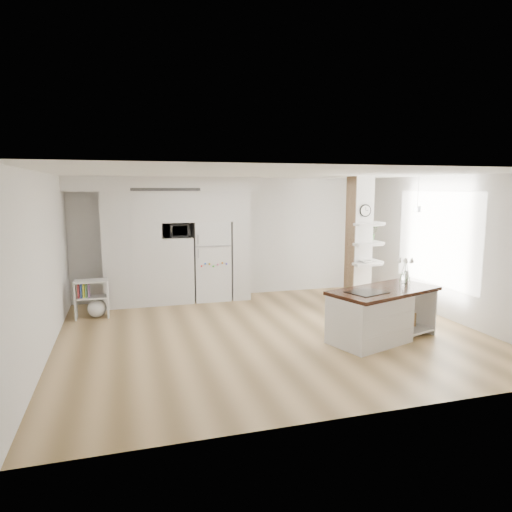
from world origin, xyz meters
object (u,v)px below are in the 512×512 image
(refrigerator, at_px, (211,261))
(kitchen_island, at_px, (375,315))
(bookshelf, at_px, (93,301))
(floor_plant_a, at_px, (344,298))

(refrigerator, relative_size, kitchen_island, 0.85)
(refrigerator, bearing_deg, bookshelf, -161.84)
(kitchen_island, relative_size, bookshelf, 2.81)
(refrigerator, bearing_deg, floor_plant_a, -33.38)
(bookshelf, bearing_deg, floor_plant_a, -10.11)
(kitchen_island, bearing_deg, refrigerator, 100.78)
(refrigerator, distance_m, bookshelf, 2.63)
(bookshelf, xyz_separation_m, floor_plant_a, (4.90, -0.81, -0.09))
(kitchen_island, relative_size, floor_plant_a, 4.50)
(floor_plant_a, bearing_deg, bookshelf, 170.57)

